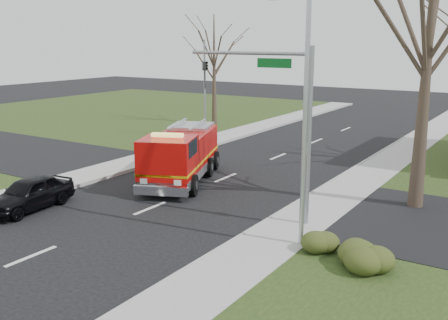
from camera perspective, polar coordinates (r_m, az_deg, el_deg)
The scene contains 11 objects.
ground at distance 22.55m, azimuth -8.08°, elevation -5.25°, with size 120.00×120.00×0.00m, color black.
sidewalk_right at distance 19.27m, azimuth 6.23°, elevation -8.17°, with size 2.40×80.00×0.15m, color gray.
sidewalk_left at distance 26.84m, azimuth -18.21°, elevation -2.65°, with size 2.40×80.00×0.15m, color gray.
hedge_corner at distance 17.23m, azimuth 13.22°, elevation -9.27°, with size 2.80×2.00×0.90m, color #343E16.
bare_tree_near at distance 22.64m, azimuth 21.50°, elevation 13.14°, with size 6.00×6.00×12.00m.
bare_tree_left at distance 43.47m, azimuth -1.09°, elevation 11.07°, with size 4.50×4.50×9.00m.
traffic_signal_mast at distance 19.90m, azimuth 5.93°, elevation 6.28°, with size 5.29×0.18×6.80m.
streetlight_pole at distance 17.31m, azimuth 8.64°, elevation 4.69°, with size 1.48×0.16×8.40m.
utility_pole_far at distance 36.85m, azimuth -2.11°, elevation 7.51°, with size 0.14×0.14×7.00m, color gray.
fire_engine at distance 26.29m, azimuth -4.75°, elevation 0.39°, with size 4.95×7.49×2.86m.
parked_car_maroon at distance 23.51m, azimuth -20.43°, elevation -3.42°, with size 1.64×4.09×1.39m, color black.
Camera 1 is at (14.08, -16.17, 7.00)m, focal length 42.00 mm.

